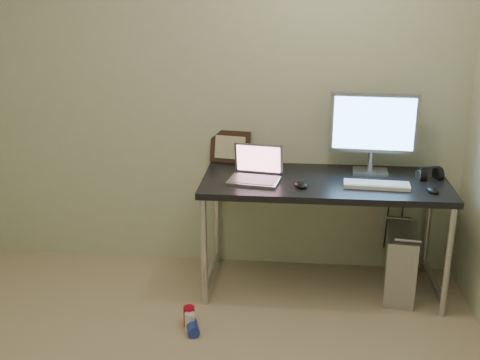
% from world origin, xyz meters
% --- Properties ---
extents(wall_back, '(3.50, 0.02, 2.50)m').
position_xyz_m(wall_back, '(0.00, 1.75, 1.25)').
color(wall_back, beige).
rests_on(wall_back, ground).
extents(desk, '(1.53, 0.67, 0.75)m').
position_xyz_m(desk, '(0.83, 1.41, 0.67)').
color(desk, black).
rests_on(desk, ground).
extents(tower_computer, '(0.24, 0.44, 0.47)m').
position_xyz_m(tower_computer, '(1.33, 1.37, 0.22)').
color(tower_computer, '#A9A9AD').
rests_on(tower_computer, ground).
extents(cable_a, '(0.01, 0.16, 0.69)m').
position_xyz_m(cable_a, '(1.28, 1.70, 0.40)').
color(cable_a, black).
rests_on(cable_a, ground).
extents(cable_b, '(0.02, 0.11, 0.71)m').
position_xyz_m(cable_b, '(1.37, 1.68, 0.38)').
color(cable_b, black).
rests_on(cable_b, ground).
extents(can_red, '(0.08, 0.08, 0.12)m').
position_xyz_m(can_red, '(0.05, 0.86, 0.06)').
color(can_red, '#B5061D').
rests_on(can_red, ground).
extents(can_white, '(0.07, 0.07, 0.11)m').
position_xyz_m(can_white, '(0.06, 0.82, 0.05)').
color(can_white, white).
rests_on(can_white, ground).
extents(can_blue, '(0.10, 0.14, 0.07)m').
position_xyz_m(can_blue, '(0.08, 0.78, 0.03)').
color(can_blue, '#2233A2').
rests_on(can_blue, ground).
extents(laptop, '(0.35, 0.30, 0.21)m').
position_xyz_m(laptop, '(0.40, 1.38, 0.80)').
color(laptop, '#ABACB3').
rests_on(laptop, desk).
extents(monitor, '(0.56, 0.17, 0.52)m').
position_xyz_m(monitor, '(1.13, 1.60, 1.05)').
color(monitor, '#ABACB3').
rests_on(monitor, desk).
extents(keyboard, '(0.40, 0.15, 0.02)m').
position_xyz_m(keyboard, '(1.13, 1.31, 0.76)').
color(keyboard, white).
rests_on(keyboard, desk).
extents(mouse_right, '(0.09, 0.12, 0.04)m').
position_xyz_m(mouse_right, '(1.45, 1.25, 0.77)').
color(mouse_right, black).
rests_on(mouse_right, desk).
extents(mouse_left, '(0.11, 0.14, 0.04)m').
position_xyz_m(mouse_left, '(0.68, 1.27, 0.77)').
color(mouse_left, black).
rests_on(mouse_left, desk).
extents(headphones, '(0.17, 0.10, 0.10)m').
position_xyz_m(headphones, '(1.48, 1.50, 0.78)').
color(headphones, black).
rests_on(headphones, desk).
extents(picture_frame, '(0.29, 0.13, 0.22)m').
position_xyz_m(picture_frame, '(0.20, 1.73, 0.86)').
color(picture_frame, black).
rests_on(picture_frame, desk).
extents(webcam, '(0.04, 0.04, 0.11)m').
position_xyz_m(webcam, '(0.48, 1.65, 0.83)').
color(webcam, silver).
rests_on(webcam, desk).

